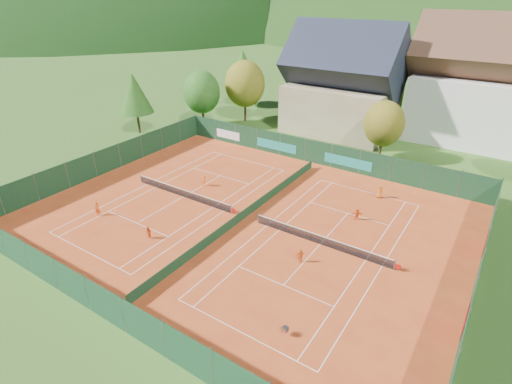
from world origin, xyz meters
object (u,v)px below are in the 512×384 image
object	(u,v)px
chalet	(343,87)
player_left_far	(204,181)
ball_hopper	(285,329)
player_left_mid	(149,233)
player_right_near	(300,256)
hotel_block_a	(492,91)
player_left_near	(97,209)
player_right_far_a	(380,192)
player_right_far_b	(357,214)

from	to	relation	value
chalet	player_left_far	size ratio (longest dim) A/B	12.47
ball_hopper	chalet	bearing A→B (deg)	108.44
ball_hopper	player_left_mid	world-z (taller)	player_left_mid
ball_hopper	player_right_near	size ratio (longest dim) A/B	0.63
hotel_block_a	player_left_mid	size ratio (longest dim) A/B	17.76
chalet	player_right_near	bearing A→B (deg)	-72.09
chalet	player_left_near	world-z (taller)	chalet
ball_hopper	player_right_far_a	bearing A→B (deg)	92.68
chalet	player_left_mid	size ratio (longest dim) A/B	13.32
chalet	player_right_far_a	distance (m)	23.22
hotel_block_a	player_right_far_a	world-z (taller)	hotel_block_a
player_left_far	chalet	bearing A→B (deg)	-86.64
player_left_near	player_left_far	bearing A→B (deg)	38.96
chalet	player_right_far_b	size ratio (longest dim) A/B	13.59
player_right_near	player_right_far_a	distance (m)	14.61
player_left_mid	ball_hopper	bearing A→B (deg)	2.47
player_right_near	player_right_far_b	xyz separation A→B (m)	(1.41, 8.87, -0.04)
hotel_block_a	player_right_near	size ratio (longest dim) A/B	16.92
hotel_block_a	ball_hopper	xyz separation A→B (m)	(-5.49, -46.52, -6.83)
ball_hopper	player_left_mid	size ratio (longest dim) A/B	0.66
player_right_far_a	player_right_near	bearing A→B (deg)	76.02
chalet	player_left_mid	bearing A→B (deg)	-93.13
player_left_far	player_right_far_a	size ratio (longest dim) A/B	0.88
hotel_block_a	player_left_near	distance (m)	52.26
hotel_block_a	player_left_near	size ratio (longest dim) A/B	14.78
hotel_block_a	player_right_near	bearing A→B (deg)	-101.93
ball_hopper	player_left_mid	distance (m)	15.84
hotel_block_a	player_right_far_a	bearing A→B (deg)	-104.78
player_right_near	player_right_far_b	world-z (taller)	player_right_near
ball_hopper	player_left_far	bearing A→B (deg)	143.02
ball_hopper	player_left_far	distance (m)	22.98
player_left_near	player_right_far_b	size ratio (longest dim) A/B	1.23
player_left_mid	player_left_far	distance (m)	11.23
player_left_near	player_right_far_b	bearing A→B (deg)	2.94
ball_hopper	player_left_near	distance (m)	23.01
player_right_far_a	player_right_far_b	distance (m)	5.64
ball_hopper	player_right_near	distance (m)	7.86
hotel_block_a	ball_hopper	distance (m)	47.34
hotel_block_a	player_left_far	bearing A→B (deg)	-126.10
hotel_block_a	player_left_mid	xyz separation A→B (m)	(-21.06, -43.58, -6.77)
player_left_near	player_left_mid	size ratio (longest dim) A/B	1.20
hotel_block_a	player_right_far_b	bearing A→B (deg)	-102.77
chalet	player_right_far_b	xyz separation A→B (m)	(12.13, -24.30, -6.03)
chalet	player_left_far	world-z (taller)	chalet
player_right_near	player_right_far_b	distance (m)	8.98
ball_hopper	player_left_near	world-z (taller)	player_left_near
chalet	player_right_near	world-z (taller)	chalet
player_left_near	player_left_far	xyz separation A→B (m)	(4.44, 10.74, -0.08)
hotel_block_a	ball_hopper	world-z (taller)	hotel_block_a
player_left_mid	player_right_near	xyz separation A→B (m)	(12.78, 4.40, 0.03)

